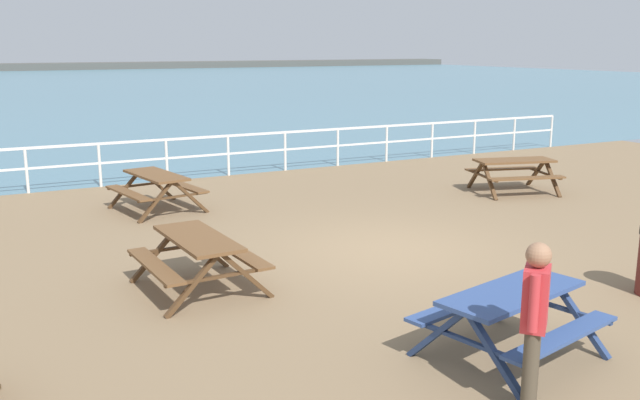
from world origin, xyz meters
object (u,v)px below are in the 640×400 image
Objects in this scene: picnic_table_near_right at (514,168)px; visitor at (534,318)px; picnic_table_far_right at (156,183)px; picnic_table_far_left at (511,307)px; picnic_table_mid_centre at (198,250)px.

picnic_table_near_right is 10.38m from visitor.
picnic_table_far_right is at bearing -35.93° from visitor.
picnic_table_far_left and picnic_table_far_right have the same top height.
picnic_table_mid_centre is 0.93× the size of picnic_table_far_right.
picnic_table_far_right is (0.72, 5.05, 0.00)m from picnic_table_mid_centre.
picnic_table_mid_centre and picnic_table_far_right have the same top height.
visitor is (-0.67, -1.00, 0.36)m from picnic_table_far_left.
picnic_table_far_left is 1.03× the size of picnic_table_far_right.
picnic_table_mid_centre is 5.11m from picnic_table_far_right.
picnic_table_near_right and picnic_table_mid_centre have the same top height.
picnic_table_far_right is (-7.86, 2.00, 0.00)m from picnic_table_near_right.
visitor is (0.96, -9.74, 0.36)m from picnic_table_far_right.
picnic_table_near_right is 1.29× the size of visitor.
picnic_table_far_left is (2.35, -3.68, 0.00)m from picnic_table_mid_centre.
picnic_table_mid_centre is at bearing -144.90° from picnic_table_near_right.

